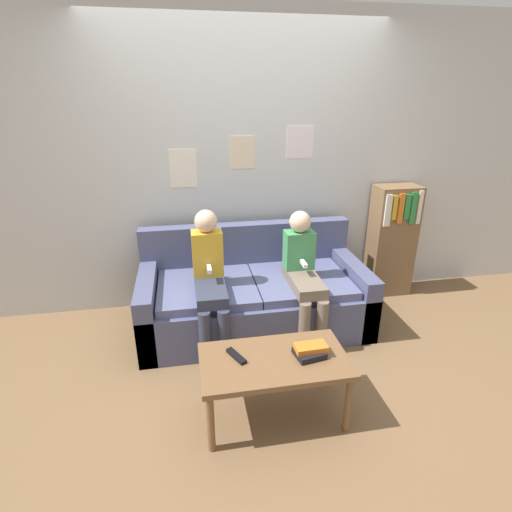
{
  "coord_description": "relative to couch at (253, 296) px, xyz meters",
  "views": [
    {
      "loc": [
        -0.53,
        -2.46,
        1.92
      ],
      "look_at": [
        0.0,
        0.44,
        0.71
      ],
      "focal_mm": 28.0,
      "sensor_mm": 36.0,
      "label": 1
    }
  ],
  "objects": [
    {
      "name": "book_stack",
      "position": [
        0.16,
        -1.11,
        0.19
      ],
      "size": [
        0.21,
        0.17,
        0.07
      ],
      "color": "black",
      "rests_on": "coffee_table"
    },
    {
      "name": "wall_back",
      "position": [
        -0.0,
        0.55,
        1.03
      ],
      "size": [
        8.0,
        0.06,
        2.6
      ],
      "color": "silver",
      "rests_on": "ground_plane"
    },
    {
      "name": "coffee_table",
      "position": [
        -0.06,
        -1.1,
        0.1
      ],
      "size": [
        0.9,
        0.5,
        0.43
      ],
      "color": "brown",
      "rests_on": "ground_plane"
    },
    {
      "name": "tv_remote",
      "position": [
        -0.29,
        -1.05,
        0.17
      ],
      "size": [
        0.11,
        0.17,
        0.02
      ],
      "rotation": [
        0.0,
        0.0,
        0.45
      ],
      "color": "black",
      "rests_on": "coffee_table"
    },
    {
      "name": "person_right",
      "position": [
        0.38,
        -0.22,
        0.31
      ],
      "size": [
        0.24,
        0.61,
        1.04
      ],
      "color": "#756656",
      "rests_on": "ground_plane"
    },
    {
      "name": "bookshelf",
      "position": [
        1.46,
        0.37,
        0.29
      ],
      "size": [
        0.42,
        0.28,
        1.1
      ],
      "color": "brown",
      "rests_on": "ground_plane"
    },
    {
      "name": "person_left",
      "position": [
        -0.38,
        -0.21,
        0.33
      ],
      "size": [
        0.24,
        0.61,
        1.09
      ],
      "color": "#33384C",
      "rests_on": "ground_plane"
    },
    {
      "name": "ground_plane",
      "position": [
        0.0,
        -0.58,
        -0.27
      ],
      "size": [
        10.0,
        10.0,
        0.0
      ],
      "primitive_type": "plane",
      "color": "brown"
    },
    {
      "name": "couch",
      "position": [
        0.0,
        0.0,
        0.0
      ],
      "size": [
        1.9,
        0.92,
        0.82
      ],
      "color": "#4C5175",
      "rests_on": "ground_plane"
    }
  ]
}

